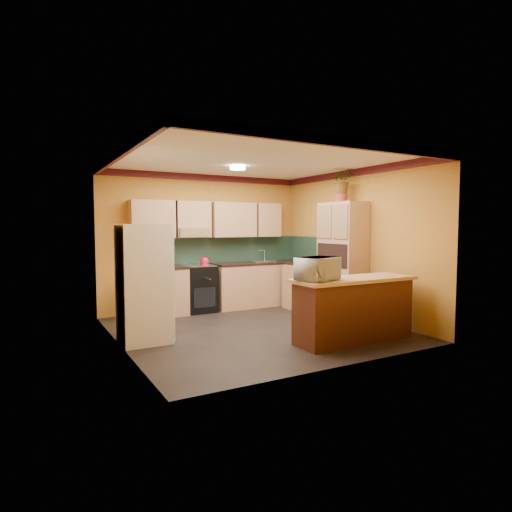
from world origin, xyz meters
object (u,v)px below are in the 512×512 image
Objects in this scene: base_cabinets_back at (228,287)px; microwave at (318,269)px; pantry at (342,260)px; fridge at (144,284)px; stove at (199,289)px; breakfast_bar at (354,311)px.

base_cabinets_back is 3.17m from microwave.
pantry is at bearing -49.96° from base_cabinets_back.
base_cabinets_back is at bearing 69.72° from microwave.
pantry reaches higher than microwave.
microwave is at bearing -139.67° from pantry.
pantry reaches higher than fridge.
microwave is at bearing -80.66° from stove.
breakfast_bar is (0.54, -3.10, 0.00)m from base_cabinets_back.
stove is at bearing 140.12° from pantry.
stove is 2.80m from pantry.
fridge is at bearing 151.93° from breakfast_bar.
base_cabinets_back is 4.01× the size of stove.
breakfast_bar is 0.93m from microwave.
fridge is at bearing 178.77° from pantry.
fridge is 0.94× the size of breakfast_bar.
base_cabinets_back and breakfast_bar have the same top height.
stove is (-0.62, -0.00, 0.02)m from base_cabinets_back.
fridge is at bearing -131.88° from stove.
pantry is (1.47, -1.75, 0.61)m from base_cabinets_back.
pantry is at bearing -39.88° from stove.
microwave is (0.51, -3.10, 0.63)m from stove.
fridge is 2.95× the size of microwave.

